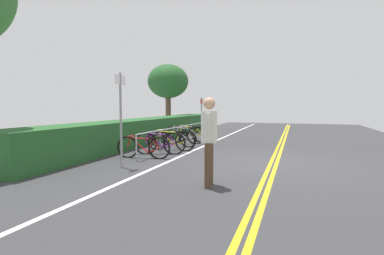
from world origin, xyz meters
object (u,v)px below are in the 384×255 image
object	(u,v)px
bicycle_2	(171,140)
bicycle_4	(184,135)
bike_rack	(178,131)
bicycle_0	(143,147)
bicycle_5	(190,134)
tree_mid	(168,82)
sign_post_near	(121,111)
bicycle_3	(175,139)
sign_post_far	(202,113)
bicycle_1	(160,143)
pedestrian	(209,135)
bicycle_6	(199,132)

from	to	relation	value
bicycle_2	bicycle_4	size ratio (longest dim) A/B	1.08
bike_rack	bicycle_4	xyz separation A→B (m)	(0.93, 0.09, -0.24)
bicycle_0	bicycle_5	world-z (taller)	bicycle_5
tree_mid	bicycle_0	bearing A→B (deg)	-160.65
sign_post_near	tree_mid	size ratio (longest dim) A/B	0.57
bicycle_3	sign_post_far	world-z (taller)	sign_post_far
bicycle_0	bicycle_1	xyz separation A→B (m)	(0.86, -0.16, 0.03)
bicycle_5	pedestrian	distance (m)	7.52
bicycle_4	sign_post_near	world-z (taller)	sign_post_near
bicycle_1	tree_mid	xyz separation A→B (m)	(8.94, 3.60, 2.77)
bicycle_0	pedestrian	distance (m)	3.78
sign_post_far	tree_mid	bearing A→B (deg)	46.44
pedestrian	bicycle_3	bearing A→B (deg)	28.93
bicycle_4	bicycle_5	xyz separation A→B (m)	(0.85, 0.02, -0.01)
bicycle_5	bicycle_6	world-z (taller)	bicycle_5
bicycle_4	bike_rack	bearing A→B (deg)	-174.48
bicycle_2	sign_post_near	world-z (taller)	sign_post_near
bicycle_2	pedestrian	xyz separation A→B (m)	(-4.22, -2.62, 0.67)
bicycle_0	tree_mid	size ratio (longest dim) A/B	0.41
bicycle_0	bicycle_6	size ratio (longest dim) A/B	1.00
bicycle_6	sign_post_near	distance (m)	6.89
bicycle_4	pedestrian	world-z (taller)	pedestrian
bike_rack	bicycle_0	xyz separation A→B (m)	(-2.69, 0.06, -0.27)
bicycle_0	bicycle_1	world-z (taller)	bicycle_1
bike_rack	bicycle_0	bearing A→B (deg)	178.79
bicycle_2	bicycle_5	size ratio (longest dim) A/B	1.04
bike_rack	bicycle_2	distance (m)	0.97
bicycle_1	sign_post_near	bearing A→B (deg)	179.44
bicycle_4	sign_post_near	bearing A→B (deg)	-178.05
bicycle_6	bicycle_4	bearing A→B (deg)	176.60
bicycle_6	pedestrian	xyz separation A→B (m)	(-7.82, -2.72, 0.68)
bicycle_2	pedestrian	bearing A→B (deg)	-148.14
bicycle_2	bicycle_6	distance (m)	3.59
bicycle_5	sign_post_far	distance (m)	2.44
bicycle_4	sign_post_near	distance (m)	5.18
bicycle_1	bicycle_2	world-z (taller)	bicycle_1
bicycle_1	bicycle_5	distance (m)	3.61
bicycle_2	tree_mid	size ratio (longest dim) A/B	0.43
bicycle_4	bicycle_5	size ratio (longest dim) A/B	0.96
bicycle_3	sign_post_far	size ratio (longest dim) A/B	0.86
bicycle_3	bicycle_4	xyz separation A→B (m)	(0.96, -0.01, 0.04)
bicycle_4	bicycle_5	world-z (taller)	bicycle_4
bike_rack	bicycle_6	bearing A→B (deg)	-0.30
bicycle_4	pedestrian	distance (m)	6.73
bicycle_3	bike_rack	bearing A→B (deg)	-73.10
bicycle_3	pedestrian	size ratio (longest dim) A/B	0.97
sign_post_far	bike_rack	bearing A→B (deg)	-175.96
bicycle_6	sign_post_near	world-z (taller)	sign_post_near
bicycle_5	bicycle_6	distance (m)	0.90
bicycle_1	bike_rack	bearing A→B (deg)	3.29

